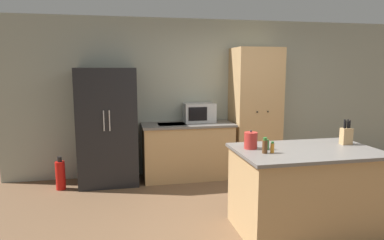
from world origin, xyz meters
The scene contains 13 objects.
ground_plane centered at (0.00, 0.00, 0.00)m, with size 14.00×14.00×0.00m, color brown.
wall_back centered at (0.00, 2.33, 1.30)m, with size 7.20×0.06×2.60m.
refrigerator centered at (-1.93, 1.97, 0.90)m, with size 0.89×0.67×1.80m.
back_counter centered at (-0.67, 1.99, 0.45)m, with size 1.48×0.65×0.90m.
pantry_cabinet centered at (0.49, 1.99, 1.06)m, with size 0.76×0.64×2.12m.
kitchen_island centered at (0.23, -0.10, 0.46)m, with size 1.53×0.96×0.92m.
microwave centered at (-0.45, 2.12, 1.06)m, with size 0.51×0.33×0.31m.
knife_block centered at (0.80, 0.03, 1.03)m, with size 0.12×0.08×0.29m.
spice_bottle_tall_dark centered at (-0.28, -0.17, 1.00)m, with size 0.05×0.05×0.16m.
spice_bottle_short_red centered at (-0.20, -0.02, 0.98)m, with size 0.06×0.06×0.11m.
spice_bottle_amber_oil centered at (-0.20, -0.17, 0.98)m, with size 0.04×0.04×0.12m.
kettle centered at (-0.35, 0.05, 1.02)m, with size 0.14×0.14×0.20m.
fire_extinguisher centered at (-2.63, 1.82, 0.22)m, with size 0.14×0.14×0.50m.
Camera 1 is at (-1.72, -3.37, 1.79)m, focal length 32.00 mm.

